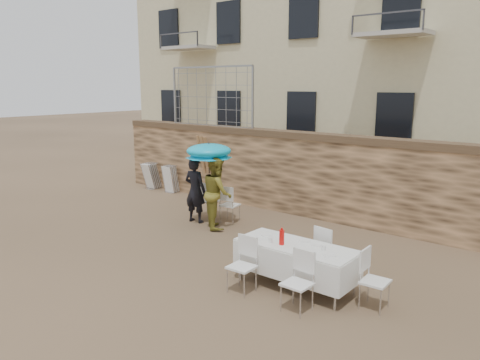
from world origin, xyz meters
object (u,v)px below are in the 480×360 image
Objects in this scene: umbrella at (209,153)px; table_chair_front_left at (242,265)px; man_suit at (195,190)px; table_chair_front_right at (297,282)px; soda_bottle at (282,237)px; chair_stack_left at (155,175)px; table_chair_back at (328,251)px; woman_dress at (217,193)px; couple_chair_left at (210,200)px; couple_chair_right at (230,204)px; table_chair_side at (375,280)px; banquet_table at (296,247)px; chair_stack_right at (173,178)px.

umbrella is 4.28m from table_chair_front_left.
table_chair_front_right is at bearing 144.35° from man_suit.
man_suit is at bearing 153.28° from table_chair_front_right.
soda_bottle reaches higher than chair_stack_left.
table_chair_back is at bearing 67.17° from soda_bottle.
woman_dress reaches higher than table_chair_back.
woman_dress is (0.75, 0.00, 0.05)m from man_suit.
couple_chair_left and couple_chair_right have the same top height.
couple_chair_right is at bearing 130.77° from table_chair_front_left.
table_chair_side is at bearing 163.72° from couple_chair_left.
man_suit is at bearing -3.52° from table_chair_back.
table_chair_back reaches higher than banquet_table.
couple_chair_left is at bearing -97.27° from man_suit.
soda_bottle is (3.23, -2.45, 0.43)m from couple_chair_right.
soda_bottle reaches higher than banquet_table.
soda_bottle is (3.93, -1.90, 0.07)m from man_suit.
couple_chair_right is 1.04× the size of chair_stack_left.
chair_stack_left is at bearing -15.26° from couple_chair_left.
woman_dress is 3.72m from table_chair_back.
table_chair_front_right is at bearing 152.03° from couple_chair_left.
chair_stack_right is (-8.51, 3.66, -0.02)m from table_chair_side.
table_chair_front_left is 1.10m from table_chair_front_right.
soda_bottle is 0.28× the size of chair_stack_left.
woman_dress is 4.26m from chair_stack_right.
man_suit is at bearing 154.19° from soda_bottle.
umbrella is at bearing 69.36° from table_chair_side.
soda_bottle reaches higher than table_chair_front_left.
couple_chair_right is at bearing -149.11° from man_suit.
table_chair_side reaches higher than chair_stack_right.
table_chair_front_left is at bearing 123.22° from couple_chair_right.
chair_stack_left is (-3.88, 1.47, -0.02)m from couple_chair_left.
soda_bottle is at bearing 97.08° from table_chair_side.
man_suit is 0.96m from couple_chair_right.
table_chair_front_right is at bearing 131.56° from table_chair_side.
table_chair_back is (0.80, 1.55, 0.00)m from table_chair_front_left.
soda_bottle is at bearing -26.62° from chair_stack_left.
man_suit reaches higher than table_chair_front_right.
man_suit reaches higher than chair_stack_right.
table_chair_front_right is at bearing -30.68° from chair_stack_right.
man_suit is 4.36m from soda_bottle.
table_chair_back is 1.04× the size of chair_stack_left.
umbrella is at bearing 46.69° from couple_chair_right.
man_suit is 1.74× the size of table_chair_side.
table_chair_back is at bearing -22.07° from chair_stack_right.
woman_dress is at bearing 172.73° from man_suit.
man_suit is 1.74× the size of couple_chair_left.
woman_dress reaches higher than chair_stack_right.
chair_stack_left is (-8.51, 4.51, -0.02)m from table_chair_front_right.
woman_dress is 0.99m from umbrella.
banquet_table is at bearing 36.87° from soda_bottle.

